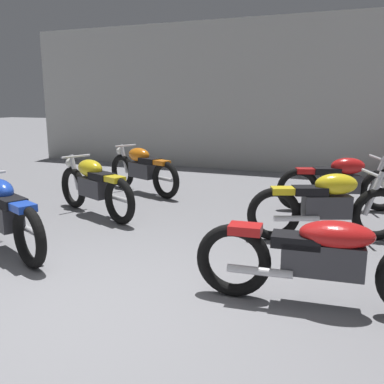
{
  "coord_description": "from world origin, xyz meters",
  "views": [
    {
      "loc": [
        1.99,
        -2.69,
        1.73
      ],
      "look_at": [
        0.0,
        2.32,
        0.55
      ],
      "focal_mm": 39.72,
      "sensor_mm": 36.0,
      "label": 1
    }
  ],
  "objects_px": {
    "motorcycle_right_row_1": "(327,204)",
    "motorcycle_left_row_0": "(4,213)",
    "motorcycle_left_row_1": "(94,186)",
    "motorcycle_left_row_2": "(142,169)",
    "motorcycle_right_row_0": "(324,257)",
    "motorcycle_right_row_2": "(341,182)"
  },
  "relations": [
    {
      "from": "motorcycle_right_row_1",
      "to": "motorcycle_left_row_0",
      "type": "bearing_deg",
      "value": -152.06
    },
    {
      "from": "motorcycle_left_row_0",
      "to": "motorcycle_left_row_1",
      "type": "bearing_deg",
      "value": 88.79
    },
    {
      "from": "motorcycle_left_row_0",
      "to": "motorcycle_left_row_2",
      "type": "xyz_separation_m",
      "value": [
        -0.04,
        3.39,
        0.0
      ]
    },
    {
      "from": "motorcycle_left_row_2",
      "to": "motorcycle_right_row_1",
      "type": "bearing_deg",
      "value": -24.82
    },
    {
      "from": "motorcycle_left_row_0",
      "to": "motorcycle_left_row_2",
      "type": "bearing_deg",
      "value": 90.65
    },
    {
      "from": "motorcycle_left_row_2",
      "to": "motorcycle_right_row_0",
      "type": "relative_size",
      "value": 0.85
    },
    {
      "from": "motorcycle_left_row_0",
      "to": "motorcycle_left_row_1",
      "type": "height_order",
      "value": "same"
    },
    {
      "from": "motorcycle_right_row_0",
      "to": "motorcycle_right_row_1",
      "type": "relative_size",
      "value": 1.16
    },
    {
      "from": "motorcycle_left_row_2",
      "to": "motorcycle_right_row_1",
      "type": "relative_size",
      "value": 0.99
    },
    {
      "from": "motorcycle_left_row_1",
      "to": "motorcycle_right_row_1",
      "type": "distance_m",
      "value": 3.36
    },
    {
      "from": "motorcycle_left_row_0",
      "to": "motorcycle_left_row_1",
      "type": "distance_m",
      "value": 1.73
    },
    {
      "from": "motorcycle_left_row_0",
      "to": "motorcycle_right_row_2",
      "type": "height_order",
      "value": "same"
    },
    {
      "from": "motorcycle_right_row_2",
      "to": "motorcycle_left_row_1",
      "type": "bearing_deg",
      "value": -154.25
    },
    {
      "from": "motorcycle_right_row_0",
      "to": "motorcycle_right_row_2",
      "type": "distance_m",
      "value": 3.44
    },
    {
      "from": "motorcycle_right_row_2",
      "to": "motorcycle_left_row_2",
      "type": "bearing_deg",
      "value": 179.89
    },
    {
      "from": "motorcycle_left_row_0",
      "to": "motorcycle_right_row_1",
      "type": "bearing_deg",
      "value": 27.94
    },
    {
      "from": "motorcycle_left_row_2",
      "to": "motorcycle_right_row_1",
      "type": "xyz_separation_m",
      "value": [
        3.44,
        -1.59,
        0.0
      ]
    },
    {
      "from": "motorcycle_left_row_2",
      "to": "motorcycle_right_row_2",
      "type": "bearing_deg",
      "value": -0.11
    },
    {
      "from": "motorcycle_left_row_0",
      "to": "motorcycle_right_row_1",
      "type": "height_order",
      "value": "same"
    },
    {
      "from": "motorcycle_left_row_0",
      "to": "motorcycle_right_row_1",
      "type": "xyz_separation_m",
      "value": [
        3.4,
        1.8,
        0.0
      ]
    },
    {
      "from": "motorcycle_left_row_2",
      "to": "motorcycle_left_row_0",
      "type": "bearing_deg",
      "value": -89.35
    },
    {
      "from": "motorcycle_left_row_1",
      "to": "motorcycle_right_row_2",
      "type": "bearing_deg",
      "value": 25.75
    }
  ]
}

